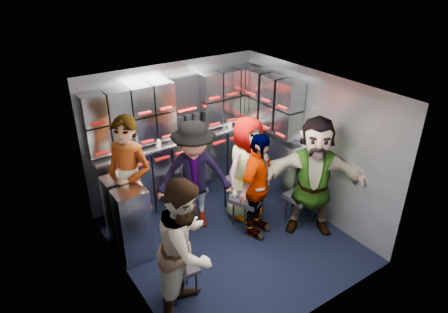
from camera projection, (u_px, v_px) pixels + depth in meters
floor at (230, 239)px, 5.42m from camera, size 3.00×3.00×0.00m
wall_back at (174, 132)px, 6.04m from camera, size 2.80×0.04×2.10m
wall_left at (123, 208)px, 4.24m from camera, size 0.04×3.00×2.10m
wall_right at (312, 144)px, 5.64m from camera, size 0.04×3.00×2.10m
ceiling at (232, 90)px, 4.46m from camera, size 2.80×3.00×0.02m
cart_bank_back at (183, 169)px, 6.14m from camera, size 2.68×0.38×0.99m
cart_bank_left at (127, 218)px, 5.01m from camera, size 0.38×0.76×0.99m
counter at (181, 138)px, 5.90m from camera, size 2.68×0.42×0.03m
locker_bank_back at (177, 107)px, 5.73m from camera, size 2.68×0.28×0.82m
locker_bank_right at (273, 103)px, 5.88m from camera, size 0.28×1.00×0.82m
right_cabinet at (274, 165)px, 6.25m from camera, size 0.28×1.20×1.00m
coffee_niche at (186, 105)px, 5.88m from camera, size 0.46×0.16×0.84m
red_latch_strip at (188, 151)px, 5.82m from camera, size 2.60×0.02×0.03m
jump_seat_near_left at (180, 269)px, 4.38m from camera, size 0.38×0.36×0.42m
jump_seat_mid_left at (189, 193)px, 5.65m from camera, size 0.50×0.49×0.49m
jump_seat_center at (239, 183)px, 5.88m from camera, size 0.42×0.39×0.49m
jump_seat_mid_right at (248, 200)px, 5.49m from camera, size 0.54×0.52×0.49m
jump_seat_near_right at (301, 198)px, 5.59m from camera, size 0.42×0.40×0.46m
attendant_standing at (130, 183)px, 5.02m from camera, size 0.71×0.77×1.77m
attendant_arc_a at (187, 248)px, 4.05m from camera, size 0.98×0.96×1.59m
attendant_arc_b at (194, 176)px, 5.35m from camera, size 1.18×0.98×1.58m
attendant_arc_c at (247, 168)px, 5.60m from camera, size 0.83×0.63×1.53m
attendant_arc_d at (257, 186)px, 5.21m from camera, size 0.94×0.71×1.48m
attendant_arc_e at (313, 176)px, 5.26m from camera, size 1.50×1.38×1.67m
bottle_left at (137, 142)px, 5.46m from camera, size 0.06×0.06×0.25m
bottle_mid at (137, 143)px, 5.46m from camera, size 0.06×0.06×0.22m
bottle_right at (224, 120)px, 6.17m from camera, size 0.06×0.06×0.26m
cup_left at (158, 142)px, 5.64m from camera, size 0.07×0.07×0.09m
cup_right at (230, 123)px, 6.25m from camera, size 0.07×0.07×0.10m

